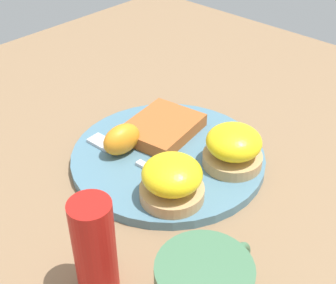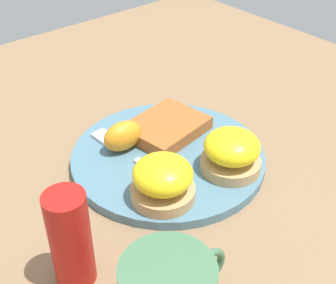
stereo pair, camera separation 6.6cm
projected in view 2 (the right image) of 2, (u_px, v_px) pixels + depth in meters
The scene contains 8 objects.
ground_plane at pixel (168, 161), 0.68m from camera, with size 1.10×1.10×0.00m, color #846647.
plate at pixel (168, 157), 0.68m from camera, with size 0.28×0.28×0.01m, color slate.
sandwich_benedict_left at pixel (163, 180), 0.58m from camera, with size 0.08×0.08×0.06m.
sandwich_benedict_right at pixel (232, 152), 0.63m from camera, with size 0.08×0.08×0.06m.
hashbrown_patty at pixel (166, 127), 0.71m from camera, with size 0.11×0.09×0.02m, color #A75727.
orange_wedge at pixel (123, 136), 0.67m from camera, with size 0.06×0.04×0.04m, color orange.
fork at pixel (133, 157), 0.66m from camera, with size 0.03×0.20×0.00m.
condiment_bottle at pixel (71, 239), 0.48m from camera, with size 0.04×0.04×0.12m, color #B21914.
Camera 2 is at (-0.35, -0.41, 0.42)m, focal length 50.00 mm.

